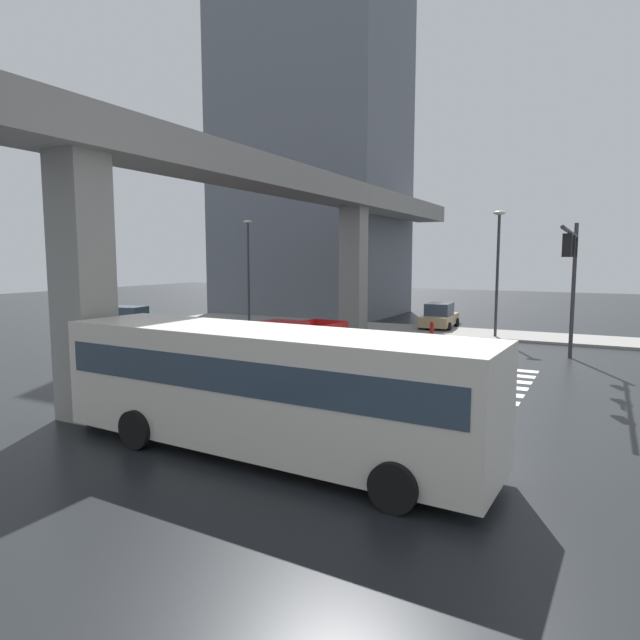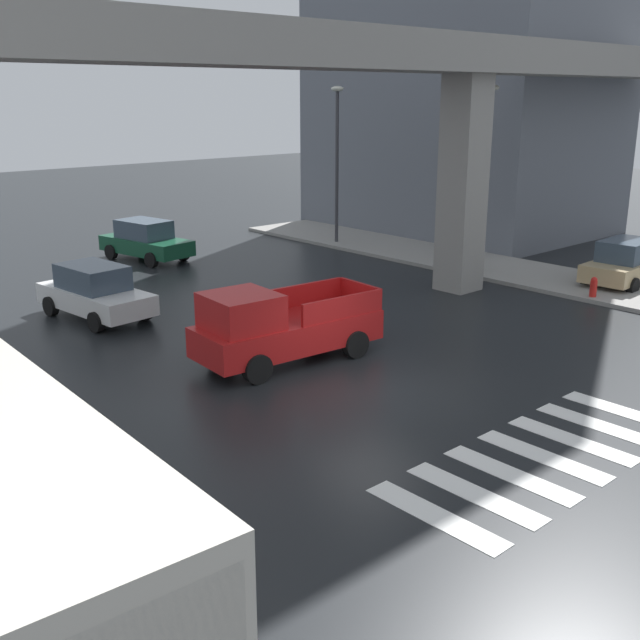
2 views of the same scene
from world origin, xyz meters
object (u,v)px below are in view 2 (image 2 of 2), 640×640
at_px(sedan_white, 95,292).
at_px(sedan_dark_green, 146,240).
at_px(pickup_truck, 279,327).
at_px(sedan_tan, 627,263).
at_px(street_lamp_far_north, 337,147).
at_px(fire_hydrant, 593,289).
at_px(street_lamp_mid_block, 487,158).

bearing_deg(sedan_white, sedan_dark_green, 50.30).
distance_m(pickup_truck, sedan_dark_green, 14.62).
xyz_separation_m(sedan_tan, street_lamp_far_north, (-2.61, 13.06, 3.70)).
relative_size(sedan_dark_green, fire_hydrant, 5.34).
bearing_deg(street_lamp_far_north, pickup_truck, -138.35).
height_order(sedan_white, street_lamp_mid_block, street_lamp_mid_block).
bearing_deg(sedan_dark_green, sedan_tan, -55.30).
relative_size(sedan_white, street_lamp_mid_block, 0.62).
xyz_separation_m(sedan_tan, street_lamp_mid_block, (-2.61, 4.71, 3.70)).
bearing_deg(sedan_dark_green, street_lamp_far_north, -19.27).
xyz_separation_m(pickup_truck, sedan_tan, (15.09, -1.96, -0.14)).
distance_m(sedan_white, fire_hydrant, 16.76).
xyz_separation_m(sedan_dark_green, sedan_white, (-5.67, -6.83, 0.00)).
relative_size(sedan_white, fire_hydrant, 5.24).
bearing_deg(sedan_tan, sedan_white, 151.27).
xyz_separation_m(street_lamp_mid_block, fire_hydrant, (-0.40, -5.09, -4.13)).
relative_size(sedan_dark_green, street_lamp_mid_block, 0.63).
bearing_deg(street_lamp_far_north, sedan_tan, -78.69).
distance_m(street_lamp_far_north, fire_hydrant, 14.06).
relative_size(sedan_white, street_lamp_far_north, 0.62).
height_order(sedan_white, street_lamp_far_north, street_lamp_far_north).
relative_size(street_lamp_mid_block, street_lamp_far_north, 1.00).
xyz_separation_m(sedan_tan, fire_hydrant, (-3.01, -0.38, -0.42)).
distance_m(sedan_tan, sedan_white, 19.12).
bearing_deg(street_lamp_mid_block, sedan_tan, -61.00).
relative_size(sedan_dark_green, sedan_white, 1.02).
xyz_separation_m(pickup_truck, street_lamp_far_north, (12.48, 11.10, 3.57)).
height_order(pickup_truck, sedan_white, pickup_truck).
distance_m(sedan_dark_green, sedan_white, 8.88).
relative_size(sedan_tan, fire_hydrant, 5.17).
height_order(pickup_truck, street_lamp_far_north, street_lamp_far_north).
relative_size(pickup_truck, street_lamp_far_north, 0.72).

